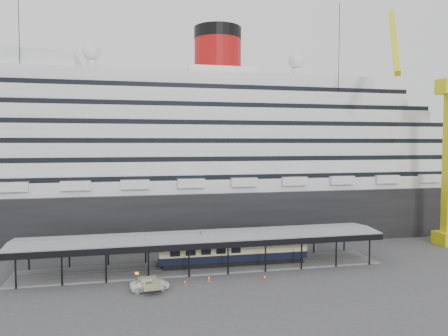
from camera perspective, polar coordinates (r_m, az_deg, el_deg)
The scene contains 9 objects.
ground at distance 64.64m, azimuth -1.85°, elevation -14.10°, with size 200.00×200.00×0.00m, color #3E3E40.
cruise_ship at distance 93.31m, azimuth -5.61°, elevation 2.68°, with size 130.00×30.00×43.90m.
platform_canopy at distance 68.72m, azimuth -2.66°, elevation -11.00°, with size 56.00×9.18×5.30m.
crane_yellow at distance 92.30m, azimuth 26.77°, elevation 3.33°, with size 23.83×18.78×47.60m.
port_truck at distance 60.11m, azimuth -9.64°, elevation -14.78°, with size 2.39×5.19×1.44m, color white.
pullman_carriage at distance 69.60m, azimuth 1.26°, elevation -10.46°, with size 23.42×3.46×22.95m.
traffic_cone_left at distance 62.78m, azimuth -1.96°, elevation -14.24°, with size 0.46×0.46×0.81m.
traffic_cone_mid at distance 61.62m, azimuth -5.11°, elevation -14.65°, with size 0.38×0.38×0.69m.
traffic_cone_right at distance 63.43m, azimuth 5.35°, elevation -14.07°, with size 0.55×0.55×0.82m.
Camera 1 is at (-11.80, -60.55, 19.30)m, focal length 35.00 mm.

